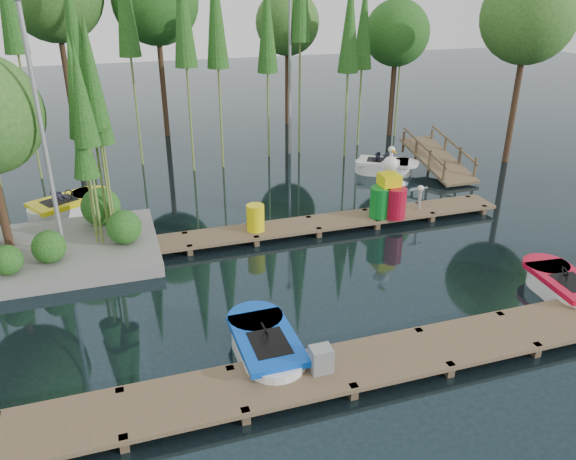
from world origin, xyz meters
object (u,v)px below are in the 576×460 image
object	(u,v)px
boat_yellow_far	(68,207)
utility_cabinet	(321,359)
boat_blue	(266,348)
drum_cluster	(390,195)
yellow_barrel	(255,218)
island	(17,151)
boat_red	(564,287)

from	to	relation	value
boat_yellow_far	utility_cabinet	bearing A→B (deg)	-74.59
utility_cabinet	boat_blue	bearing A→B (deg)	127.57
boat_yellow_far	drum_cluster	xyz separation A→B (m)	(10.12, -3.99, 0.67)
yellow_barrel	drum_cluster	bearing A→B (deg)	-2.06
island	yellow_barrel	bearing A→B (deg)	-7.05
boat_red	utility_cabinet	size ratio (longest dim) A/B	5.11
boat_red	island	bearing A→B (deg)	158.77
island	boat_yellow_far	xyz separation A→B (m)	(0.77, 3.03, -2.88)
island	boat_blue	xyz separation A→B (m)	(5.03, -6.71, -2.92)
boat_blue	yellow_barrel	world-z (taller)	yellow_barrel
utility_cabinet	island	bearing A→B (deg)	126.96
island	boat_blue	bearing A→B (deg)	-53.14
boat_blue	boat_red	xyz separation A→B (m)	(7.94, 0.14, -0.01)
boat_red	yellow_barrel	xyz separation A→B (m)	(-6.58, 5.78, 0.46)
utility_cabinet	drum_cluster	distance (m)	8.50
island	utility_cabinet	bearing A→B (deg)	-53.04
boat_blue	boat_red	bearing A→B (deg)	0.42
boat_blue	yellow_barrel	distance (m)	6.09
island	boat_red	distance (m)	14.83
island	boat_yellow_far	bearing A→B (deg)	75.75
utility_cabinet	drum_cluster	world-z (taller)	drum_cluster
utility_cabinet	boat_yellow_far	bearing A→B (deg)	115.19
boat_blue	boat_red	world-z (taller)	boat_blue
boat_yellow_far	drum_cluster	distance (m)	10.90
boat_blue	utility_cabinet	size ratio (longest dim) A/B	5.21
boat_yellow_far	utility_cabinet	xyz separation A→B (m)	(5.09, -10.82, 0.26)
island	boat_blue	size ratio (longest dim) A/B	2.45
boat_red	drum_cluster	world-z (taller)	drum_cluster
boat_yellow_far	yellow_barrel	world-z (taller)	boat_yellow_far
boat_blue	boat_yellow_far	size ratio (longest dim) A/B	0.87
boat_red	drum_cluster	size ratio (longest dim) A/B	1.17
drum_cluster	boat_red	bearing A→B (deg)	-69.72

